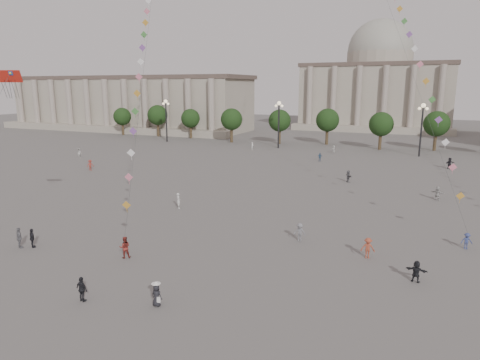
% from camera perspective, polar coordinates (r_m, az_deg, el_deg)
% --- Properties ---
extents(ground, '(360.00, 360.00, 0.00)m').
position_cam_1_polar(ground, '(31.13, -9.52, -14.44)').
color(ground, '#595653').
rests_on(ground, ground).
extents(hall_west, '(84.00, 26.22, 17.20)m').
position_cam_1_polar(hall_west, '(148.00, -14.67, 9.88)').
color(hall_west, gray).
rests_on(hall_west, ground).
extents(hall_central, '(48.30, 34.30, 35.50)m').
position_cam_1_polar(hall_central, '(153.18, 17.84, 11.94)').
color(hall_central, gray).
rests_on(hall_central, ground).
extents(tree_row, '(137.12, 5.12, 8.00)m').
position_cam_1_polar(tree_row, '(102.71, 14.64, 7.23)').
color(tree_row, '#3B2E1D').
rests_on(tree_row, ground).
extents(lamp_post_far_west, '(2.00, 0.90, 10.65)m').
position_cam_1_polar(lamp_post_far_west, '(111.23, -9.83, 8.83)').
color(lamp_post_far_west, '#262628').
rests_on(lamp_post_far_west, ground).
extents(lamp_post_mid_west, '(2.00, 0.90, 10.65)m').
position_cam_1_polar(lamp_post_mid_west, '(98.23, 5.20, 8.50)').
color(lamp_post_mid_west, '#262628').
rests_on(lamp_post_mid_west, ground).
extents(lamp_post_mid_east, '(2.00, 0.90, 10.65)m').
position_cam_1_polar(lamp_post_mid_east, '(93.42, 23.12, 7.37)').
color(lamp_post_mid_east, '#262628').
rests_on(lamp_post_mid_east, ground).
extents(person_crowd_0, '(1.02, 0.79, 1.61)m').
position_cam_1_polar(person_crowd_0, '(82.60, 10.59, 3.03)').
color(person_crowd_0, '#3A5D83').
rests_on(person_crowd_0, ground).
extents(person_crowd_1, '(1.13, 1.08, 1.84)m').
position_cam_1_polar(person_crowd_1, '(91.09, -20.60, 3.38)').
color(person_crowd_1, silver).
rests_on(person_crowd_1, ground).
extents(person_crowd_2, '(1.23, 1.36, 1.83)m').
position_cam_1_polar(person_crowd_2, '(76.41, -19.34, 1.87)').
color(person_crowd_2, maroon).
rests_on(person_crowd_2, ground).
extents(person_crowd_3, '(1.56, 0.65, 1.63)m').
position_cam_1_polar(person_crowd_3, '(34.19, 22.44, -11.20)').
color(person_crowd_3, black).
rests_on(person_crowd_3, ground).
extents(person_crowd_4, '(1.02, 1.57, 1.62)m').
position_cam_1_polar(person_crowd_4, '(93.56, 12.39, 4.04)').
color(person_crowd_4, silver).
rests_on(person_crowd_4, ground).
extents(person_crowd_6, '(1.15, 0.71, 1.72)m').
position_cam_1_polar(person_crowd_6, '(39.89, 7.97, -6.90)').
color(person_crowd_6, slate).
rests_on(person_crowd_6, ground).
extents(person_crowd_7, '(1.68, 1.07, 1.73)m').
position_cam_1_polar(person_crowd_7, '(58.91, 24.85, -1.61)').
color(person_crowd_7, '#B4B3B0').
rests_on(person_crowd_7, ground).
extents(person_crowd_8, '(1.25, 0.87, 1.77)m').
position_cam_1_polar(person_crowd_8, '(37.29, 16.68, -8.68)').
color(person_crowd_8, '#9E412B').
rests_on(person_crowd_8, ground).
extents(person_crowd_9, '(1.72, 1.62, 1.93)m').
position_cam_1_polar(person_crowd_9, '(82.06, 26.17, 2.02)').
color(person_crowd_9, black).
rests_on(person_crowd_9, ground).
extents(person_crowd_10, '(0.41, 0.61, 1.66)m').
position_cam_1_polar(person_crowd_10, '(96.22, 1.66, 4.56)').
color(person_crowd_10, white).
rests_on(person_crowd_10, ground).
extents(person_crowd_12, '(1.37, 1.62, 1.75)m').
position_cam_1_polar(person_crowd_12, '(65.38, 14.25, 0.48)').
color(person_crowd_12, '#5A5A5F').
rests_on(person_crowd_12, ground).
extents(person_crowd_13, '(0.78, 0.78, 1.83)m').
position_cam_1_polar(person_crowd_13, '(50.34, -8.20, -2.75)').
color(person_crowd_13, silver).
rests_on(person_crowd_13, ground).
extents(tourist_1, '(1.08, 0.93, 1.73)m').
position_cam_1_polar(tourist_1, '(42.18, -25.97, -6.99)').
color(tourist_1, black).
rests_on(tourist_1, ground).
extents(tourist_3, '(1.19, 0.90, 1.88)m').
position_cam_1_polar(tourist_3, '(42.52, -27.36, -6.87)').
color(tourist_3, slate).
rests_on(tourist_3, ground).
extents(tourist_4, '(1.07, 0.59, 1.72)m').
position_cam_1_polar(tourist_4, '(30.91, -20.33, -13.50)').
color(tourist_4, black).
rests_on(tourist_4, ground).
extents(kite_flyer_0, '(1.13, 1.10, 1.84)m').
position_cam_1_polar(kite_flyer_0, '(37.07, -15.11, -8.65)').
color(kite_flyer_0, maroon).
rests_on(kite_flyer_0, ground).
extents(kite_flyer_1, '(1.06, 0.76, 1.48)m').
position_cam_1_polar(kite_flyer_1, '(42.59, 27.98, -7.20)').
color(kite_flyer_1, navy).
rests_on(kite_flyer_1, ground).
extents(hat_person, '(0.72, 0.60, 1.69)m').
position_cam_1_polar(hat_person, '(29.08, -11.07, -14.75)').
color(hat_person, black).
rests_on(hat_person, ground).
extents(dragon_kite, '(3.57, 7.15, 19.10)m').
position_cam_1_polar(dragon_kite, '(42.83, -28.45, 10.98)').
color(dragon_kite, '#B21D12').
rests_on(dragon_kite, ground).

